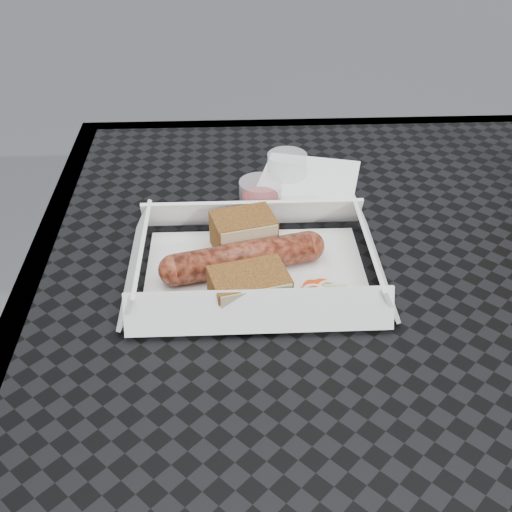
{
  "coord_description": "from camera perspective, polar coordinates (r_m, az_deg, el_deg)",
  "views": [
    {
      "loc": [
        -0.18,
        -0.5,
        1.14
      ],
      "look_at": [
        -0.16,
        0.01,
        0.78
      ],
      "focal_mm": 45.0,
      "sensor_mm": 36.0,
      "label": 1
    }
  ],
  "objects": [
    {
      "name": "patio_table",
      "position": [
        0.71,
        13.16,
        -6.97
      ],
      "size": [
        0.8,
        0.8,
        0.74
      ],
      "color": "black",
      "rests_on": "ground"
    },
    {
      "name": "food_tray",
      "position": [
        0.65,
        -0.04,
        -1.5
      ],
      "size": [
        0.22,
        0.15,
        0.0
      ],
      "primitive_type": "cube",
      "color": "white",
      "rests_on": "patio_table"
    },
    {
      "name": "bratwurst",
      "position": [
        0.64,
        -1.12,
        -0.17
      ],
      "size": [
        0.17,
        0.07,
        0.03
      ],
      "rotation": [
        0.0,
        0.0,
        0.25
      ],
      "color": "brown",
      "rests_on": "food_tray"
    },
    {
      "name": "bread_near",
      "position": [
        0.67,
        -1.13,
        2.09
      ],
      "size": [
        0.07,
        0.06,
        0.04
      ],
      "primitive_type": "cube",
      "rotation": [
        0.0,
        0.0,
        0.25
      ],
      "color": "brown",
      "rests_on": "food_tray"
    },
    {
      "name": "bread_far",
      "position": [
        0.59,
        -0.6,
        -2.98
      ],
      "size": [
        0.08,
        0.06,
        0.04
      ],
      "primitive_type": "cube",
      "rotation": [
        0.0,
        0.0,
        0.25
      ],
      "color": "brown",
      "rests_on": "food_tray"
    },
    {
      "name": "veg_garnish",
      "position": [
        0.62,
        6.03,
        -3.57
      ],
      "size": [
        0.03,
        0.03,
        0.0
      ],
      "color": "red",
      "rests_on": "food_tray"
    },
    {
      "name": "napkin",
      "position": [
        0.82,
        4.71,
        6.86
      ],
      "size": [
        0.15,
        0.15,
        0.0
      ],
      "primitive_type": "cube",
      "rotation": [
        0.0,
        0.0,
        -0.26
      ],
      "color": "white",
      "rests_on": "patio_table"
    },
    {
      "name": "condiment_cup_sauce",
      "position": [
        0.76,
        0.39,
        5.61
      ],
      "size": [
        0.05,
        0.05,
        0.03
      ],
      "primitive_type": "cylinder",
      "color": "#920C0A",
      "rests_on": "patio_table"
    },
    {
      "name": "condiment_cup_empty",
      "position": [
        0.82,
        2.77,
        8.05
      ],
      "size": [
        0.05,
        0.05,
        0.03
      ],
      "primitive_type": "cylinder",
      "color": "silver",
      "rests_on": "patio_table"
    }
  ]
}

